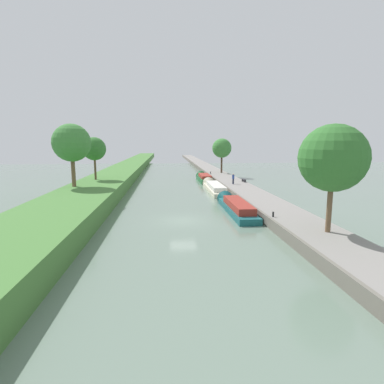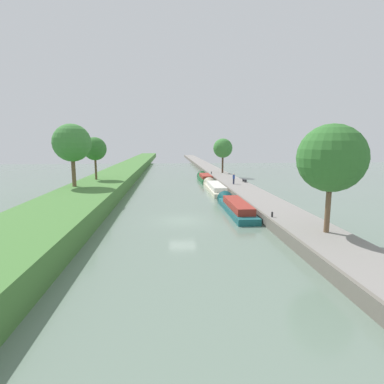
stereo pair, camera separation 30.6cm
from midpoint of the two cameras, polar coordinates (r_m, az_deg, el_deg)
ground_plane at (r=28.88m, az=-1.52°, el=-5.29°), size 160.00×160.00×0.00m
left_grassy_bank at (r=30.12m, az=-22.57°, el=-3.57°), size 6.94×260.00×1.87m
right_towpath at (r=30.74m, az=16.47°, el=-3.94°), size 4.30×260.00×0.87m
stone_quay at (r=30.00m, az=12.40°, el=-4.05°), size 0.25×260.00×0.92m
narrowboat_teal at (r=32.97m, az=8.24°, el=-2.63°), size 2.06×11.93×1.97m
narrowboat_cream at (r=46.96m, az=4.39°, el=0.90°), size 2.17×13.32×2.06m
narrowboat_green at (r=58.59m, az=2.53°, el=2.65°), size 2.16×10.65×2.05m
tree_rightbank_near at (r=23.37m, az=24.94°, el=5.73°), size 4.72×4.72×7.66m
tree_rightbank_midnear at (r=65.23m, az=5.91°, el=8.13°), size 4.04×4.04×7.23m
tree_leftbank_downstream at (r=46.76m, az=-17.51°, el=7.68°), size 3.35×3.35×6.15m
tree_leftbank_upstream at (r=40.16m, az=-21.31°, el=8.52°), size 4.58×4.58×7.63m
person_walking at (r=47.62m, az=7.98°, el=2.51°), size 0.34×0.34×1.66m
mooring_bollard_near at (r=27.33m, az=15.05°, el=-4.08°), size 0.16×0.16×0.45m
mooring_bollard_far at (r=63.15m, az=3.79°, el=3.62°), size 0.16×0.16×0.45m
park_bench at (r=50.72m, az=9.95°, el=2.27°), size 0.44×1.50×0.47m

